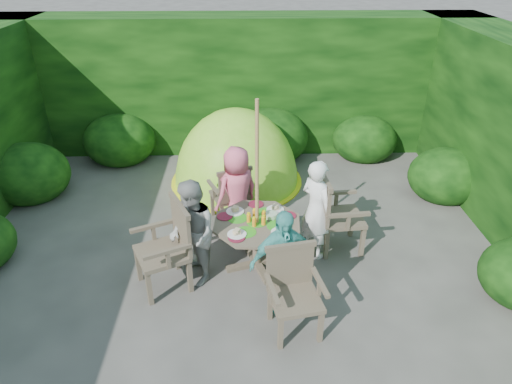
{
  "coord_description": "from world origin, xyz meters",
  "views": [
    {
      "loc": [
        0.12,
        -4.6,
        3.68
      ],
      "look_at": [
        0.26,
        0.47,
        0.85
      ],
      "focal_mm": 32.0,
      "sensor_mm": 36.0,
      "label": 1
    }
  ],
  "objects_px": {
    "garden_chair_right": "(335,213)",
    "garden_chair_left": "(169,246)",
    "patio_table": "(257,229)",
    "parasol_pole": "(257,190)",
    "child_right": "(316,209)",
    "child_back": "(237,192)",
    "garden_chair_back": "(232,193)",
    "garden_chair_front": "(293,289)",
    "child_left": "(193,234)",
    "child_front": "(282,262)",
    "dome_tent": "(237,181)"
  },
  "relations": [
    {
      "from": "parasol_pole",
      "to": "garden_chair_front",
      "type": "xyz_separation_m",
      "value": [
        0.35,
        -1.04,
        -0.61
      ]
    },
    {
      "from": "garden_chair_right",
      "to": "child_right",
      "type": "distance_m",
      "value": 0.32
    },
    {
      "from": "child_front",
      "to": "child_right",
      "type": "bearing_deg",
      "value": 45.06
    },
    {
      "from": "parasol_pole",
      "to": "garden_chair_left",
      "type": "relative_size",
      "value": 2.11
    },
    {
      "from": "garden_chair_front",
      "to": "patio_table",
      "type": "bearing_deg",
      "value": 97.09
    },
    {
      "from": "child_left",
      "to": "child_back",
      "type": "xyz_separation_m",
      "value": [
        0.51,
        1.01,
        -0.01
      ]
    },
    {
      "from": "child_right",
      "to": "dome_tent",
      "type": "height_order",
      "value": "child_right"
    },
    {
      "from": "child_front",
      "to": "dome_tent",
      "type": "bearing_deg",
      "value": 81.74
    },
    {
      "from": "garden_chair_left",
      "to": "dome_tent",
      "type": "xyz_separation_m",
      "value": [
        0.76,
        2.64,
        -0.56
      ]
    },
    {
      "from": "garden_chair_back",
      "to": "child_right",
      "type": "relative_size",
      "value": 0.65
    },
    {
      "from": "garden_chair_left",
      "to": "garden_chair_back",
      "type": "distance_m",
      "value": 1.55
    },
    {
      "from": "parasol_pole",
      "to": "dome_tent",
      "type": "bearing_deg",
      "value": 96.85
    },
    {
      "from": "garden_chair_left",
      "to": "garden_chair_back",
      "type": "relative_size",
      "value": 1.18
    },
    {
      "from": "dome_tent",
      "to": "child_left",
      "type": "bearing_deg",
      "value": -110.09
    },
    {
      "from": "child_left",
      "to": "child_front",
      "type": "distance_m",
      "value": 1.13
    },
    {
      "from": "patio_table",
      "to": "parasol_pole",
      "type": "xyz_separation_m",
      "value": [
        -0.0,
        -0.0,
        0.55
      ]
    },
    {
      "from": "patio_table",
      "to": "child_front",
      "type": "xyz_separation_m",
      "value": [
        0.24,
        -0.76,
        0.08
      ]
    },
    {
      "from": "parasol_pole",
      "to": "child_front",
      "type": "relative_size",
      "value": 1.74
    },
    {
      "from": "patio_table",
      "to": "parasol_pole",
      "type": "relative_size",
      "value": 0.64
    },
    {
      "from": "parasol_pole",
      "to": "child_left",
      "type": "distance_m",
      "value": 0.91
    },
    {
      "from": "child_right",
      "to": "child_back",
      "type": "relative_size",
      "value": 1.03
    },
    {
      "from": "garden_chair_left",
      "to": "child_back",
      "type": "relative_size",
      "value": 0.8
    },
    {
      "from": "patio_table",
      "to": "garden_chair_front",
      "type": "height_order",
      "value": "garden_chair_front"
    },
    {
      "from": "garden_chair_right",
      "to": "child_front",
      "type": "xyz_separation_m",
      "value": [
        -0.78,
        -1.12,
        0.08
      ]
    },
    {
      "from": "garden_chair_right",
      "to": "child_right",
      "type": "bearing_deg",
      "value": 107.16
    },
    {
      "from": "parasol_pole",
      "to": "child_front",
      "type": "bearing_deg",
      "value": -71.98
    },
    {
      "from": "parasol_pole",
      "to": "garden_chair_right",
      "type": "distance_m",
      "value": 1.22
    },
    {
      "from": "child_front",
      "to": "dome_tent",
      "type": "xyz_separation_m",
      "value": [
        -0.53,
        3.07,
        -0.63
      ]
    },
    {
      "from": "child_left",
      "to": "dome_tent",
      "type": "height_order",
      "value": "child_left"
    },
    {
      "from": "garden_chair_front",
      "to": "garden_chair_right",
      "type": "bearing_deg",
      "value": 52.79
    },
    {
      "from": "child_front",
      "to": "patio_table",
      "type": "bearing_deg",
      "value": 89.79
    },
    {
      "from": "garden_chair_right",
      "to": "garden_chair_left",
      "type": "bearing_deg",
      "value": 103.31
    },
    {
      "from": "patio_table",
      "to": "dome_tent",
      "type": "height_order",
      "value": "dome_tent"
    },
    {
      "from": "patio_table",
      "to": "dome_tent",
      "type": "distance_m",
      "value": 2.39
    },
    {
      "from": "patio_table",
      "to": "child_front",
      "type": "bearing_deg",
      "value": -72.25
    },
    {
      "from": "parasol_pole",
      "to": "garden_chair_right",
      "type": "xyz_separation_m",
      "value": [
        1.03,
        0.36,
        -0.55
      ]
    },
    {
      "from": "garden_chair_right",
      "to": "child_left",
      "type": "height_order",
      "value": "child_left"
    },
    {
      "from": "garden_chair_back",
      "to": "garden_chair_front",
      "type": "bearing_deg",
      "value": 85.06
    },
    {
      "from": "child_front",
      "to": "parasol_pole",
      "type": "bearing_deg",
      "value": 90.06
    },
    {
      "from": "child_back",
      "to": "dome_tent",
      "type": "bearing_deg",
      "value": -123.55
    },
    {
      "from": "patio_table",
      "to": "dome_tent",
      "type": "relative_size",
      "value": 0.55
    },
    {
      "from": "child_right",
      "to": "garden_chair_back",
      "type": "bearing_deg",
      "value": 17.9
    },
    {
      "from": "garden_chair_left",
      "to": "child_right",
      "type": "xyz_separation_m",
      "value": [
        1.8,
        0.57,
        0.12
      ]
    },
    {
      "from": "patio_table",
      "to": "garden_chair_front",
      "type": "relative_size",
      "value": 1.54
    },
    {
      "from": "patio_table",
      "to": "child_right",
      "type": "distance_m",
      "value": 0.81
    },
    {
      "from": "patio_table",
      "to": "garden_chair_left",
      "type": "bearing_deg",
      "value": -162.56
    },
    {
      "from": "garden_chair_front",
      "to": "dome_tent",
      "type": "distance_m",
      "value": 3.45
    },
    {
      "from": "child_right",
      "to": "child_back",
      "type": "xyz_separation_m",
      "value": [
        -1.01,
        0.51,
        -0.02
      ]
    },
    {
      "from": "parasol_pole",
      "to": "child_left",
      "type": "height_order",
      "value": "parasol_pole"
    },
    {
      "from": "parasol_pole",
      "to": "garden_chair_front",
      "type": "distance_m",
      "value": 1.26
    }
  ]
}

